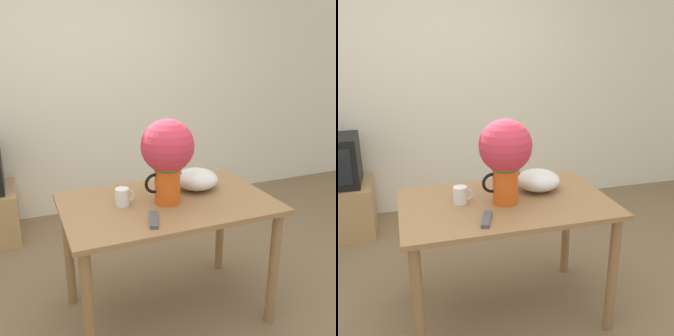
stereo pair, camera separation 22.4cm
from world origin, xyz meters
TOP-DOWN VIEW (x-y plane):
  - wall_back at (0.00, 2.02)m, footprint 8.00×0.05m
  - table at (0.22, 0.21)m, footprint 1.23×0.77m
  - flower_vase at (0.22, 0.19)m, footprint 0.30×0.30m
  - coffee_mug at (-0.04, 0.24)m, footprint 0.12×0.08m
  - white_bowl at (0.47, 0.33)m, footprint 0.28×0.28m
  - remote_control at (0.05, -0.02)m, footprint 0.10×0.19m

SIDE VIEW (x-z plane):
  - table at x=0.22m, z-range 0.27..1.04m
  - remote_control at x=0.05m, z-range 0.78..0.80m
  - coffee_mug at x=-0.04m, z-range 0.78..0.88m
  - white_bowl at x=0.47m, z-range 0.78..0.90m
  - flower_vase at x=0.22m, z-range 0.83..1.32m
  - wall_back at x=0.00m, z-range 0.00..2.60m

